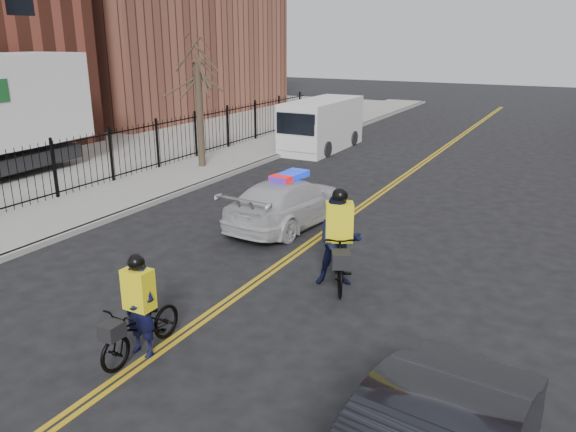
% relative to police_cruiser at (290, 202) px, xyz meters
% --- Properties ---
extents(ground, '(120.00, 120.00, 0.00)m').
position_rel_police_cruiser_xyz_m(ground, '(1.20, -5.46, -0.68)').
color(ground, black).
rests_on(ground, ground).
extents(center_line_left, '(0.10, 60.00, 0.01)m').
position_rel_police_cruiser_xyz_m(center_line_left, '(1.12, 2.54, -0.68)').
color(center_line_left, '#BF9616').
rests_on(center_line_left, ground).
extents(center_line_right, '(0.10, 60.00, 0.01)m').
position_rel_police_cruiser_xyz_m(center_line_right, '(1.28, 2.54, -0.68)').
color(center_line_right, '#BF9616').
rests_on(center_line_right, ground).
extents(sidewalk, '(3.00, 60.00, 0.15)m').
position_rel_police_cruiser_xyz_m(sidewalk, '(-6.30, 2.54, -0.61)').
color(sidewalk, gray).
rests_on(sidewalk, ground).
extents(curb, '(0.20, 60.00, 0.15)m').
position_rel_police_cruiser_xyz_m(curb, '(-4.80, 2.54, -0.61)').
color(curb, gray).
rests_on(curb, ground).
extents(iron_fence, '(0.12, 28.00, 2.00)m').
position_rel_police_cruiser_xyz_m(iron_fence, '(-7.80, 2.54, 0.32)').
color(iron_fence, black).
rests_on(iron_fence, ground).
extents(warehouse_far, '(14.00, 18.00, 14.00)m').
position_rel_police_cruiser_xyz_m(warehouse_far, '(-21.80, 18.54, 6.32)').
color(warehouse_far, brown).
rests_on(warehouse_far, ground).
extents(street_tree, '(3.20, 3.20, 4.80)m').
position_rel_police_cruiser_xyz_m(street_tree, '(-6.40, 4.54, 2.85)').
color(street_tree, '#382B21').
rests_on(street_tree, sidewalk).
extents(police_cruiser, '(2.29, 4.80, 1.51)m').
position_rel_police_cruiser_xyz_m(police_cruiser, '(0.00, 0.00, 0.00)').
color(police_cruiser, silver).
rests_on(police_cruiser, ground).
extents(cargo_van, '(2.19, 5.56, 2.32)m').
position_rel_police_cruiser_xyz_m(cargo_van, '(-3.95, 10.62, 0.45)').
color(cargo_van, white).
rests_on(cargo_van, ground).
extents(cyclist_near, '(0.66, 1.85, 1.81)m').
position_rel_police_cruiser_xyz_m(cyclist_near, '(1.02, -7.26, -0.05)').
color(cyclist_near, black).
rests_on(cyclist_near, ground).
extents(cyclist_far, '(1.51, 2.19, 2.18)m').
position_rel_police_cruiser_xyz_m(cyclist_far, '(2.84, -3.14, 0.18)').
color(cyclist_far, black).
rests_on(cyclist_far, ground).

